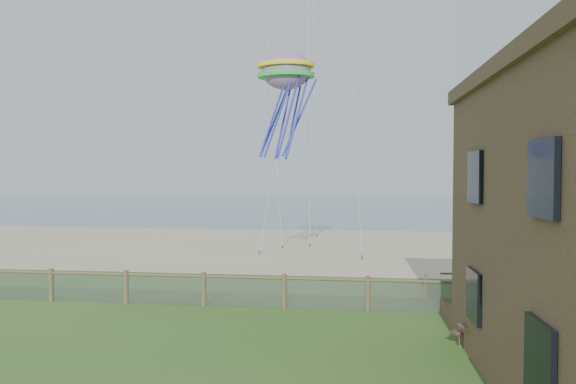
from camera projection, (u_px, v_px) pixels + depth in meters
The scene contains 6 objects.
ground at pixel (254, 372), 12.65m from camera, with size 160.00×160.00×0.00m, color #2E531C.
sand_beach at pixel (314, 246), 34.48m from camera, with size 72.00×20.00×0.02m, color tan.
ocean at pixel (333, 206), 78.16m from camera, with size 160.00×68.00×0.02m, color slate.
chainlink_fence at pixel (284, 293), 18.58m from camera, with size 36.20×0.20×1.25m, color brown, non-canonical shape.
picnic_table at pixel (496, 338), 14.00m from camera, with size 1.89×1.43×0.80m, color brown, non-canonical shape.
octopus_kite at pixel (286, 101), 27.68m from camera, with size 3.09×2.18×6.37m, color #E05C23, non-canonical shape.
Camera 1 is at (2.28, -12.30, 4.87)m, focal length 32.00 mm.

